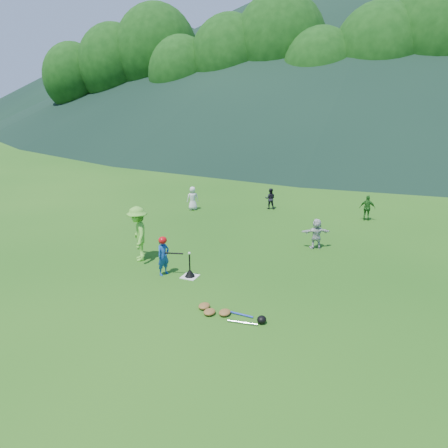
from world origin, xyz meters
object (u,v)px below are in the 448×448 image
fielder_b (270,199)px  equipment_pile (225,313)px  fielder_a (193,198)px  fielder_d (316,234)px  batter_child (163,256)px  batting_tee (190,273)px  adult_coach (138,234)px  fielder_c (367,208)px  home_plate (190,277)px

fielder_b → equipment_pile: bearing=86.5°
fielder_a → fielder_d: (6.15, -2.74, -0.00)m
batter_child → batting_tee: batter_child is taller
adult_coach → fielder_c: size_ratio=1.65×
home_plate → fielder_a: size_ratio=0.42×
fielder_a → batting_tee: 7.37m
fielder_a → equipment_pile: size_ratio=0.59×
equipment_pile → fielder_c: bearing=76.8°
batter_child → fielder_d: bearing=-25.3°
fielder_b → home_plate: bearing=76.2°
batter_child → fielder_a: batter_child is taller
fielder_a → batting_tee: bearing=81.8°
fielder_a → fielder_c: fielder_c is taller
adult_coach → batting_tee: (2.11, -0.55, -0.75)m
home_plate → batting_tee: (0.00, 0.00, 0.12)m
home_plate → fielder_b: size_ratio=0.47×
batting_tee → home_plate: bearing=0.0°
equipment_pile → adult_coach: bearing=150.7°
batter_child → fielder_d: size_ratio=1.09×
batter_child → equipment_pile: 3.05m
fielder_a → batting_tee: (3.30, -6.58, -0.40)m
batter_child → equipment_pile: batter_child is taller
home_plate → adult_coach: bearing=165.4°
home_plate → fielder_d: bearing=53.5°
home_plate → adult_coach: 2.34m
batter_child → fielder_a: (-2.51, 6.72, -0.04)m
fielder_d → batting_tee: (-2.85, -3.84, -0.40)m
fielder_d → batting_tee: fielder_d is taller
batter_child → fielder_c: bearing=-13.9°
fielder_c → equipment_pile: (-2.27, -9.63, -0.47)m
fielder_a → fielder_c: size_ratio=1.00×
fielder_c → batting_tee: (-4.08, -7.98, -0.40)m
home_plate → fielder_b: bearing=91.1°
fielder_a → fielder_c: 7.51m
adult_coach → fielder_d: 5.96m
batter_child → adult_coach: adult_coach is taller
fielder_d → fielder_c: bearing=-134.4°
home_plate → fielder_d: (2.85, 3.84, 0.52)m
batting_tee → fielder_c: bearing=62.9°
batter_child → fielder_a: 7.17m
home_plate → fielder_a: fielder_a is taller
adult_coach → fielder_c: (6.19, 7.43, -0.34)m
batter_child → batting_tee: bearing=-63.0°
batter_child → equipment_pile: (2.60, -1.52, -0.51)m
batting_tee → fielder_b: bearing=91.1°
batting_tee → fielder_a: bearing=116.6°
adult_coach → equipment_pile: (3.92, -2.20, -0.81)m
fielder_b → fielder_c: bearing=163.2°
batting_tee → equipment_pile: (1.81, -1.65, -0.06)m
adult_coach → home_plate: bearing=38.3°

